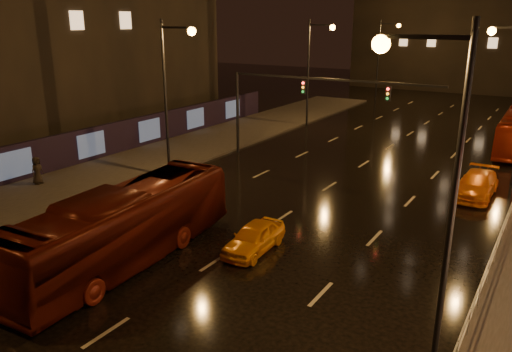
# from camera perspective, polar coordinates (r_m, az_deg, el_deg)

# --- Properties ---
(ground) EXTENTS (140.00, 140.00, 0.00)m
(ground) POSITION_cam_1_polar(r_m,az_deg,el_deg) (34.99, 11.07, 0.59)
(ground) COLOR black
(ground) RESTS_ON ground
(sidewalk_left) EXTENTS (7.00, 70.00, 0.15)m
(sidewalk_left) POSITION_cam_1_polar(r_m,az_deg,el_deg) (37.86, -11.24, 1.98)
(sidewalk_left) COLOR #38332D
(sidewalk_left) RESTS_ON ground
(hoarding_left) EXTENTS (0.30, 46.00, 2.50)m
(hoarding_left) POSITION_cam_1_polar(r_m,az_deg,el_deg) (38.25, -18.48, 3.39)
(hoarding_left) COLOR black
(hoarding_left) RESTS_ON ground
(traffic_signal) EXTENTS (15.31, 0.32, 6.20)m
(traffic_signal) POSITION_cam_1_polar(r_m,az_deg,el_deg) (36.02, 3.92, 9.08)
(traffic_signal) COLOR black
(traffic_signal) RESTS_ON ground
(streetlight_right) EXTENTS (2.64, 0.50, 10.00)m
(streetlight_right) POSITION_cam_1_polar(r_m,az_deg,el_deg) (14.15, 19.46, 2.17)
(streetlight_right) COLOR black
(streetlight_right) RESTS_ON ground
(bus_red) EXTENTS (3.52, 11.94, 3.28)m
(bus_red) POSITION_cam_1_polar(r_m,az_deg,el_deg) (21.71, -14.79, -5.61)
(bus_red) COLOR #54140C
(bus_red) RESTS_ON ground
(taxi_near) EXTENTS (1.68, 3.86, 1.30)m
(taxi_near) POSITION_cam_1_polar(r_m,az_deg,el_deg) (22.38, -0.23, -7.06)
(taxi_near) COLOR orange
(taxi_near) RESTS_ON ground
(taxi_far) EXTENTS (2.04, 4.91, 1.42)m
(taxi_far) POSITION_cam_1_polar(r_m,az_deg,el_deg) (31.93, 23.88, -0.90)
(taxi_far) COLOR orange
(taxi_far) RESTS_ON ground
(pedestrian_c) EXTENTS (0.68, 0.92, 1.73)m
(pedestrian_c) POSITION_cam_1_polar(r_m,az_deg,el_deg) (33.73, -23.74, 0.58)
(pedestrian_c) COLOR black
(pedestrian_c) RESTS_ON sidewalk_left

